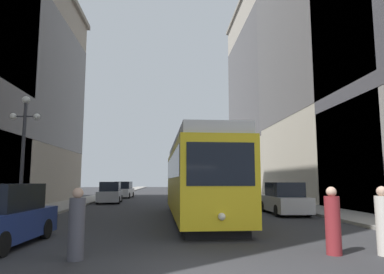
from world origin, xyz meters
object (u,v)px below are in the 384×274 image
at_px(parked_car_left_far, 124,190).
at_px(pedestrian_on_sidewalk, 333,223).
at_px(parked_car_left_mid, 110,193).
at_px(streetcar, 197,177).
at_px(pedestrian_crossing_far, 77,226).
at_px(lamp_post_left_near, 24,138).
at_px(pedestrian_crossing_near, 384,223).
at_px(transit_bus, 213,180).
at_px(parked_car_right_far, 284,199).

relative_size(parked_car_left_far, pedestrian_on_sidewalk, 2.56).
bearing_deg(parked_car_left_far, parked_car_left_mid, -87.03).
bearing_deg(streetcar, pedestrian_crossing_far, -114.81).
bearing_deg(lamp_post_left_near, parked_car_left_mid, 82.16).
bearing_deg(lamp_post_left_near, pedestrian_crossing_near, -32.69).
relative_size(streetcar, transit_bus, 1.04).
height_order(pedestrian_crossing_near, pedestrian_crossing_far, pedestrian_crossing_near).
distance_m(parked_car_left_mid, parked_car_right_far, 15.86).
relative_size(parked_car_left_mid, parked_car_right_far, 0.88).
xyz_separation_m(parked_car_left_far, pedestrian_crossing_near, (10.55, -30.90, -0.02)).
relative_size(parked_car_right_far, pedestrian_crossing_far, 2.89).
height_order(pedestrian_on_sidewalk, lamp_post_left_near, lamp_post_left_near).
relative_size(transit_bus, parked_car_left_mid, 2.91).
bearing_deg(streetcar, transit_bus, 77.99).
relative_size(transit_bus, parked_car_right_far, 2.56).
height_order(streetcar, lamp_post_left_near, lamp_post_left_near).
xyz_separation_m(pedestrian_crossing_near, pedestrian_on_sidewalk, (-1.28, 0.20, -0.01)).
distance_m(pedestrian_crossing_near, pedestrian_crossing_far, 7.83).
distance_m(pedestrian_crossing_far, pedestrian_on_sidewalk, 6.55).
bearing_deg(parked_car_right_far, pedestrian_crossing_far, 53.07).
bearing_deg(streetcar, parked_car_right_far, 22.57).
bearing_deg(pedestrian_crossing_far, transit_bus, -52.64).
height_order(parked_car_left_mid, parked_car_right_far, same).
bearing_deg(transit_bus, pedestrian_crossing_near, -87.50).
height_order(parked_car_right_far, parked_car_left_far, same).
height_order(pedestrian_crossing_near, lamp_post_left_near, lamp_post_left_near).
distance_m(streetcar, transit_bus, 15.73).
relative_size(streetcar, parked_car_left_mid, 3.02).
bearing_deg(parked_car_right_far, parked_car_left_mid, -40.18).
bearing_deg(pedestrian_on_sidewalk, pedestrian_crossing_near, 153.44).
relative_size(parked_car_left_mid, pedestrian_crossing_near, 2.51).
relative_size(streetcar, parked_car_left_far, 2.98).
bearing_deg(parked_car_right_far, transit_bus, -77.40).
xyz_separation_m(pedestrian_crossing_far, lamp_post_left_near, (-4.63, 7.93, 3.14)).
distance_m(transit_bus, pedestrian_crossing_near, 24.27).
bearing_deg(lamp_post_left_near, transit_bus, 55.36).
relative_size(parked_car_left_far, pedestrian_crossing_far, 2.58).
xyz_separation_m(transit_bus, parked_car_right_far, (2.40, -13.12, -1.10)).
xyz_separation_m(parked_car_left_far, pedestrian_crossing_far, (2.73, -30.85, -0.03)).
xyz_separation_m(parked_car_left_mid, pedestrian_crossing_near, (10.56, -21.78, -0.02)).
xyz_separation_m(streetcar, pedestrian_on_sidewalk, (2.82, -8.54, -1.28)).
bearing_deg(lamp_post_left_near, streetcar, 5.10).
relative_size(streetcar, pedestrian_on_sidewalk, 7.63).
relative_size(parked_car_right_far, lamp_post_left_near, 0.87).
distance_m(streetcar, parked_car_right_far, 5.89).
bearing_deg(streetcar, pedestrian_on_sidewalk, -73.28).
distance_m(parked_car_left_mid, pedestrian_crossing_near, 24.21).
height_order(parked_car_right_far, pedestrian_crossing_near, parked_car_right_far).
relative_size(parked_car_left_mid, pedestrian_on_sidewalk, 2.53).
height_order(parked_car_left_far, pedestrian_on_sidewalk, parked_car_left_far).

